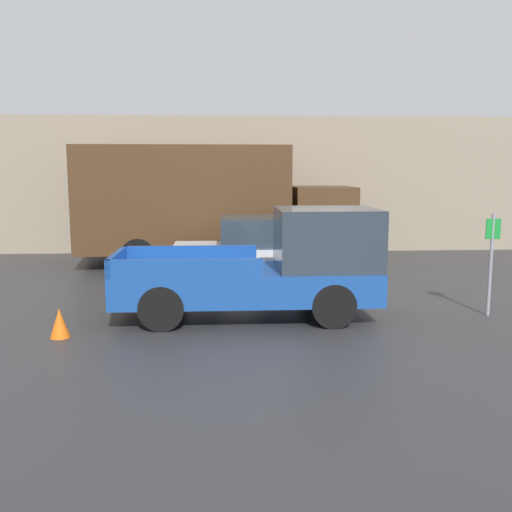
# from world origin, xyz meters

# --- Properties ---
(ground_plane) EXTENTS (60.00, 60.00, 0.00)m
(ground_plane) POSITION_xyz_m (0.00, 0.00, 0.00)
(ground_plane) COLOR #2D2D30
(building_wall) EXTENTS (28.00, 0.15, 4.77)m
(building_wall) POSITION_xyz_m (0.00, 8.28, 2.38)
(building_wall) COLOR gray
(building_wall) RESTS_ON ground
(pickup_truck) EXTENTS (5.11, 1.94, 2.17)m
(pickup_truck) POSITION_xyz_m (-0.68, -0.93, 1.01)
(pickup_truck) COLOR #194799
(pickup_truck) RESTS_ON ground
(car) EXTENTS (4.80, 2.01, 1.73)m
(car) POSITION_xyz_m (-0.51, 2.50, 0.86)
(car) COLOR silver
(car) RESTS_ON ground
(delivery_truck) EXTENTS (8.29, 2.48, 3.62)m
(delivery_truck) POSITION_xyz_m (-2.20, 5.54, 1.92)
(delivery_truck) COLOR #472D19
(delivery_truck) RESTS_ON ground
(parking_sign) EXTENTS (0.30, 0.07, 2.06)m
(parking_sign) POSITION_xyz_m (3.65, -1.08, 1.17)
(parking_sign) COLOR gray
(parking_sign) RESTS_ON ground
(newspaper_box) EXTENTS (0.45, 0.40, 1.08)m
(newspaper_box) POSITION_xyz_m (-1.60, 7.95, 0.54)
(newspaper_box) COLOR red
(newspaper_box) RESTS_ON ground
(traffic_cone) EXTENTS (0.35, 0.35, 0.52)m
(traffic_cone) POSITION_xyz_m (-4.55, -2.11, 0.26)
(traffic_cone) COLOR orange
(traffic_cone) RESTS_ON ground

